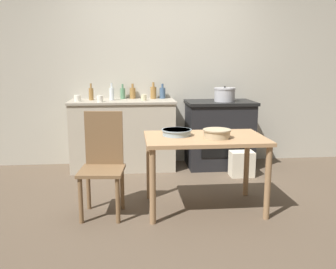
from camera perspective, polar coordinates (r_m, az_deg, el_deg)
The scene contains 19 objects.
ground_plane at distance 3.99m, azimuth 0.74°, elevation -9.92°, with size 14.00×14.00×0.00m, color brown.
wall_back at distance 5.30m, azimuth -1.17°, elevation 9.42°, with size 8.00×0.07×2.55m.
counter_cabinet at distance 5.06m, azimuth -6.85°, elevation -0.01°, with size 1.39×0.60×0.92m.
stove at distance 5.18m, azimuth 7.78°, elevation 0.12°, with size 0.90×0.65×0.90m.
work_table at distance 3.62m, azimuth 5.62°, elevation -1.86°, with size 1.14×0.73×0.72m.
chair at distance 3.57m, azimuth -9.90°, elevation -4.06°, with size 0.44×0.44×0.97m.
flour_sack at distance 4.82m, azimuth 11.16°, elevation -4.40°, with size 0.29×0.21×0.32m, color beige.
stock_pot at distance 5.06m, azimuth 8.62°, elevation 6.04°, with size 0.28×0.28×0.21m.
mixing_bowl_large at distance 3.53m, azimuth 7.46°, elevation 0.21°, with size 0.27×0.27×0.08m.
mixing_bowl_small at distance 3.62m, azimuth 1.32°, elevation 0.39°, with size 0.29×0.29×0.06m.
bottle_far_left at distance 5.01m, azimuth -8.57°, elevation 6.19°, with size 0.06×0.06×0.23m.
bottle_left at distance 5.20m, azimuth -0.85°, elevation 6.38°, with size 0.08×0.08×0.20m.
bottle_mid_left at distance 5.17m, azimuth -2.24°, elevation 6.44°, with size 0.08×0.08×0.23m.
bottle_center_left at distance 5.19m, azimuth -6.91°, elevation 6.28°, with size 0.07×0.07×0.20m.
bottle_center at distance 5.07m, azimuth -11.63°, elevation 6.11°, with size 0.06×0.06×0.22m.
bottle_center_right at distance 5.20m, azimuth -5.41°, elevation 6.34°, with size 0.08×0.08×0.21m.
cup_mid_right at distance 4.81m, azimuth -10.33°, elevation 5.36°, with size 0.08×0.08×0.08m, color silver.
cup_right at distance 4.95m, azimuth -13.63°, elevation 5.38°, with size 0.08×0.08×0.08m, color silver.
cup_far_right at distance 4.95m, azimuth -3.70°, elevation 5.64°, with size 0.07×0.07×0.08m, color beige.
Camera 1 is at (-0.42, -3.70, 1.43)m, focal length 40.00 mm.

